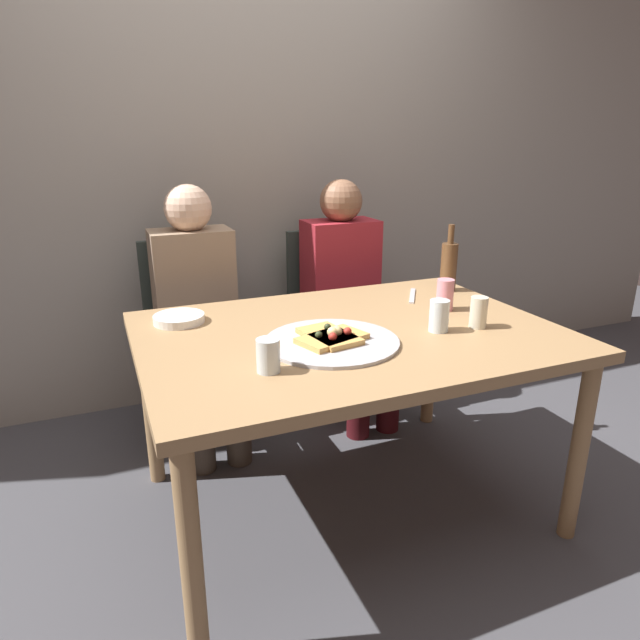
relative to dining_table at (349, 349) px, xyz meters
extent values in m
plane|color=#424247|center=(0.00, 0.00, -0.65)|extent=(8.00, 8.00, 0.00)
cube|color=gray|center=(0.00, 1.25, 0.65)|extent=(6.00, 0.10, 2.60)
cube|color=#99754C|center=(0.00, 0.00, 0.05)|extent=(1.44, 1.03, 0.04)
cylinder|color=#99754C|center=(-0.66, -0.46, -0.31)|extent=(0.06, 0.06, 0.68)
cylinder|color=#99754C|center=(0.66, -0.46, -0.31)|extent=(0.06, 0.06, 0.68)
cylinder|color=#99754C|center=(-0.66, 0.46, -0.31)|extent=(0.06, 0.06, 0.68)
cylinder|color=#99754C|center=(0.66, 0.46, -0.31)|extent=(0.06, 0.06, 0.68)
cylinder|color=#ADADB2|center=(-0.11, -0.10, 0.08)|extent=(0.44, 0.44, 0.01)
cube|color=tan|center=(-0.11, -0.10, 0.09)|extent=(0.25, 0.19, 0.02)
sphere|color=#EAD184|center=(-0.09, -0.10, 0.11)|extent=(0.04, 0.04, 0.04)
sphere|color=#2D381E|center=(-0.16, -0.10, 0.11)|extent=(0.02, 0.02, 0.02)
sphere|color=#B22D23|center=(-0.06, -0.11, 0.11)|extent=(0.03, 0.03, 0.03)
cube|color=tan|center=(-0.11, -0.08, 0.09)|extent=(0.17, 0.24, 0.02)
sphere|color=#EAD184|center=(-0.11, -0.10, 0.11)|extent=(0.04, 0.04, 0.04)
sphere|color=#2D381E|center=(-0.10, -0.04, 0.11)|extent=(0.02, 0.02, 0.02)
sphere|color=#B22D23|center=(-0.12, -0.13, 0.11)|extent=(0.03, 0.03, 0.03)
cylinder|color=brown|center=(0.62, 0.31, 0.17)|extent=(0.07, 0.07, 0.21)
cylinder|color=brown|center=(0.62, 0.31, 0.32)|extent=(0.03, 0.03, 0.08)
cylinder|color=silver|center=(0.28, -0.13, 0.13)|extent=(0.07, 0.07, 0.11)
cylinder|color=silver|center=(-0.37, -0.23, 0.12)|extent=(0.07, 0.07, 0.10)
cylinder|color=beige|center=(0.43, -0.15, 0.13)|extent=(0.06, 0.06, 0.11)
cylinder|color=pink|center=(0.44, 0.07, 0.13)|extent=(0.07, 0.07, 0.12)
cylinder|color=white|center=(-0.54, 0.31, 0.09)|extent=(0.18, 0.18, 0.03)
cube|color=#B7B7BC|center=(0.43, 0.29, 0.07)|extent=(0.14, 0.19, 0.01)
cube|color=#2D3833|center=(-0.39, 0.84, -0.20)|extent=(0.44, 0.44, 0.05)
cube|color=#2D3833|center=(-0.39, 1.04, 0.02)|extent=(0.44, 0.04, 0.45)
cylinder|color=#2D3833|center=(-0.20, 0.65, -0.44)|extent=(0.04, 0.04, 0.42)
cylinder|color=#2D3833|center=(-0.58, 0.65, -0.44)|extent=(0.04, 0.04, 0.42)
cylinder|color=#2D3833|center=(-0.20, 1.03, -0.44)|extent=(0.04, 0.04, 0.42)
cylinder|color=#2D3833|center=(-0.58, 1.03, -0.44)|extent=(0.04, 0.04, 0.42)
cube|color=#2D3833|center=(0.35, 0.84, -0.20)|extent=(0.44, 0.44, 0.05)
cube|color=#2D3833|center=(0.35, 1.04, 0.02)|extent=(0.44, 0.04, 0.45)
cylinder|color=#2D3833|center=(0.54, 0.65, -0.44)|extent=(0.04, 0.04, 0.42)
cylinder|color=#2D3833|center=(0.16, 0.65, -0.44)|extent=(0.04, 0.04, 0.42)
cylinder|color=#2D3833|center=(0.54, 1.03, -0.44)|extent=(0.04, 0.04, 0.42)
cylinder|color=#2D3833|center=(0.16, 1.03, -0.44)|extent=(0.04, 0.04, 0.42)
cube|color=#937A60|center=(-0.39, 0.86, 0.06)|extent=(0.36, 0.22, 0.52)
sphere|color=beige|center=(-0.39, 0.86, 0.41)|extent=(0.21, 0.21, 0.21)
cylinder|color=#3B3026|center=(-0.31, 0.66, -0.20)|extent=(0.12, 0.40, 0.12)
cylinder|color=#3B3026|center=(-0.47, 0.66, -0.20)|extent=(0.12, 0.40, 0.12)
cylinder|color=#3B3026|center=(-0.31, 0.46, -0.43)|extent=(0.11, 0.11, 0.45)
cylinder|color=#3B3026|center=(-0.47, 0.46, -0.43)|extent=(0.11, 0.11, 0.45)
cube|color=maroon|center=(0.35, 0.86, 0.06)|extent=(0.36, 0.22, 0.52)
sphere|color=brown|center=(0.35, 0.86, 0.41)|extent=(0.21, 0.21, 0.21)
cylinder|color=#3F0E12|center=(0.43, 0.66, -0.20)|extent=(0.12, 0.40, 0.12)
cylinder|color=#3F0E12|center=(0.27, 0.66, -0.20)|extent=(0.12, 0.40, 0.12)
cylinder|color=#3F0E12|center=(0.43, 0.46, -0.43)|extent=(0.11, 0.11, 0.45)
cylinder|color=#3F0E12|center=(0.27, 0.46, -0.43)|extent=(0.11, 0.11, 0.45)
camera|label=1|loc=(-0.79, -1.65, 0.72)|focal=31.09mm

